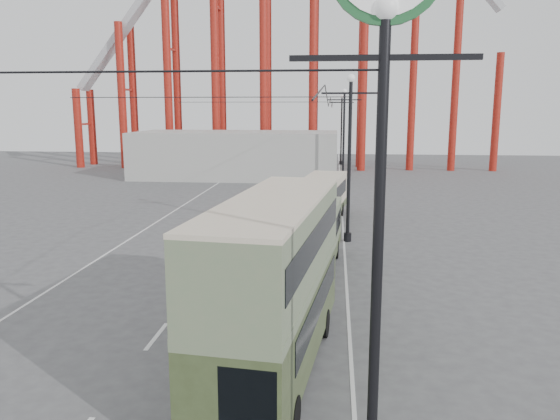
# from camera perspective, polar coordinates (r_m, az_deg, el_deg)

# --- Properties ---
(ground) EXTENTS (160.00, 160.00, 0.00)m
(ground) POSITION_cam_1_polar(r_m,az_deg,el_deg) (15.40, -13.97, -18.77)
(ground) COLOR #4B4B4E
(ground) RESTS_ON ground
(road_markings) EXTENTS (12.52, 120.00, 0.01)m
(road_markings) POSITION_cam_1_polar(r_m,az_deg,el_deg) (33.62, -4.10, -2.31)
(road_markings) COLOR silver
(road_markings) RESTS_ON ground
(lamp_post_near) EXTENTS (3.20, 0.44, 10.80)m
(lamp_post_near) POSITION_cam_1_polar(r_m,az_deg,el_deg) (9.63, 10.75, 12.77)
(lamp_post_near) COLOR black
(lamp_post_near) RESTS_ON ground
(lamp_post_mid) EXTENTS (3.20, 0.44, 9.32)m
(lamp_post_mid) POSITION_cam_1_polar(r_m,az_deg,el_deg) (30.72, 7.24, 5.25)
(lamp_post_mid) COLOR black
(lamp_post_mid) RESTS_ON ground
(lamp_post_far) EXTENTS (3.20, 0.44, 9.32)m
(lamp_post_far) POSITION_cam_1_polar(r_m,az_deg,el_deg) (52.67, 6.67, 7.42)
(lamp_post_far) COLOR black
(lamp_post_far) RESTS_ON ground
(lamp_post_distant) EXTENTS (3.20, 0.44, 9.32)m
(lamp_post_distant) POSITION_cam_1_polar(r_m,az_deg,el_deg) (74.64, 6.43, 8.32)
(lamp_post_distant) COLOR black
(lamp_post_distant) RESTS_ON ground
(fairground_shed) EXTENTS (22.00, 10.00, 5.00)m
(fairground_shed) POSITION_cam_1_polar(r_m,az_deg,el_deg) (60.76, -4.53, 5.81)
(fairground_shed) COLOR #A4A39F
(fairground_shed) RESTS_ON ground
(double_decker_bus) EXTENTS (3.40, 9.62, 5.06)m
(double_decker_bus) POSITION_cam_1_polar(r_m,az_deg,el_deg) (15.41, -0.49, -6.93)
(double_decker_bus) COLOR #364224
(double_decker_bus) RESTS_ON ground
(single_decker_green) EXTENTS (3.05, 10.20, 2.84)m
(single_decker_green) POSITION_cam_1_polar(r_m,az_deg,el_deg) (24.69, 2.99, -3.20)
(single_decker_green) COLOR #677B5A
(single_decker_green) RESTS_ON ground
(single_decker_cream) EXTENTS (3.66, 9.75, 2.96)m
(single_decker_cream) POSITION_cam_1_polar(r_m,az_deg,el_deg) (36.08, 4.22, 1.26)
(single_decker_cream) COLOR beige
(single_decker_cream) RESTS_ON ground
(pedestrian) EXTENTS (0.69, 0.54, 1.66)m
(pedestrian) POSITION_cam_1_polar(r_m,az_deg,el_deg) (25.33, -7.86, -4.74)
(pedestrian) COLOR black
(pedestrian) RESTS_ON ground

